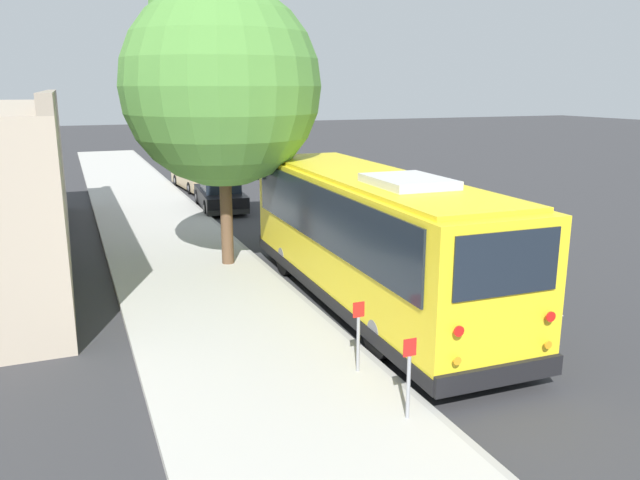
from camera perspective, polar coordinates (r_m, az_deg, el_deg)
The scene contains 11 objects.
ground_plane at distance 15.46m, azimuth 5.01°, elevation -5.66°, with size 160.00×160.00×0.00m, color #333335.
sidewalk_slab at distance 14.20m, azimuth -8.86°, elevation -7.26°, with size 80.00×4.11×0.15m, color #B2AFA8.
curb_strip at distance 14.78m, azimuth -0.79°, elevation -6.22°, with size 80.00×0.14×0.15m, color #9D9A94.
shuttle_bus at distance 14.80m, azimuth 4.46°, elevation 0.74°, with size 10.59×2.79×3.35m.
parked_sedan_black at distance 27.27m, azimuth -9.11°, elevation 4.09°, with size 4.64×2.05×1.32m.
parked_sedan_tan at distance 32.95m, azimuth -11.11°, elevation 5.60°, with size 4.72×2.01×1.26m.
street_tree at distance 17.85m, azimuth -9.14°, elevation 14.92°, with size 5.48×5.48×8.57m.
sign_post_near at distance 9.84m, azimuth 8.11°, elevation -12.33°, with size 0.06×0.22×1.31m.
sign_post_far at distance 11.27m, azimuth 3.52°, elevation -8.71°, with size 0.06×0.22×1.31m.
lane_stripe_mid at distance 16.34m, azimuth 18.35°, elevation -5.24°, with size 2.40×0.14×0.01m, color silver.
lane_stripe_ahead at distance 21.03m, azimuth 7.82°, elevation -0.45°, with size 2.40×0.14×0.01m, color silver.
Camera 1 is at (-12.94, 6.71, 5.14)m, focal length 35.00 mm.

